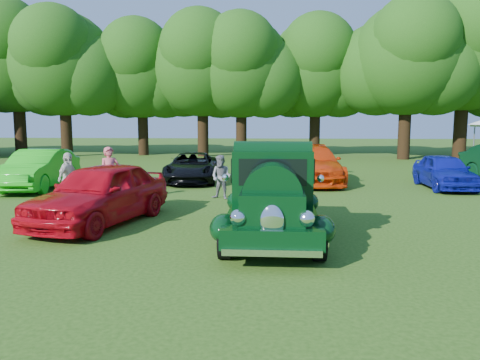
# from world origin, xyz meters

# --- Properties ---
(ground) EXTENTS (120.00, 120.00, 0.00)m
(ground) POSITION_xyz_m (0.00, 0.00, 0.00)
(ground) COLOR #234710
(ground) RESTS_ON ground
(hero_pickup) EXTENTS (2.38, 5.11, 2.00)m
(hero_pickup) POSITION_xyz_m (1.32, 0.20, 0.86)
(hero_pickup) COLOR black
(hero_pickup) RESTS_ON ground
(red_convertible) EXTENTS (2.89, 4.93, 1.58)m
(red_convertible) POSITION_xyz_m (-3.07, 1.32, 0.79)
(red_convertible) COLOR #AE0713
(red_convertible) RESTS_ON ground
(back_car_lime) EXTENTS (1.90, 4.72, 1.52)m
(back_car_lime) POSITION_xyz_m (-7.69, 7.14, 0.76)
(back_car_lime) COLOR #1AA516
(back_car_lime) RESTS_ON ground
(back_car_black) EXTENTS (2.44, 4.69, 1.26)m
(back_car_black) POSITION_xyz_m (-2.16, 9.68, 0.63)
(back_car_black) COLOR black
(back_car_black) RESTS_ON ground
(back_car_orange) EXTENTS (2.48, 5.52, 1.57)m
(back_car_orange) POSITION_xyz_m (2.98, 9.76, 0.79)
(back_car_orange) COLOR red
(back_car_orange) RESTS_ON ground
(back_car_blue) EXTENTS (1.61, 3.95, 1.34)m
(back_car_blue) POSITION_xyz_m (7.97, 8.44, 0.67)
(back_car_blue) COLOR #0D1392
(back_car_blue) RESTS_ON ground
(spectator_pink) EXTENTS (0.78, 0.71, 1.78)m
(spectator_pink) POSITION_xyz_m (-4.00, 4.68, 0.89)
(spectator_pink) COLOR #C14F5B
(spectator_pink) RESTS_ON ground
(spectator_grey) EXTENTS (0.88, 0.79, 1.48)m
(spectator_grey) POSITION_xyz_m (-0.42, 5.37, 0.74)
(spectator_grey) COLOR slate
(spectator_grey) RESTS_ON ground
(spectator_white) EXTENTS (0.52, 1.01, 1.65)m
(spectator_white) POSITION_xyz_m (-5.04, 3.82, 0.83)
(spectator_white) COLOR beige
(spectator_white) RESTS_ON ground
(tree_line) EXTENTS (63.90, 10.72, 12.12)m
(tree_line) POSITION_xyz_m (1.02, 24.08, 6.84)
(tree_line) COLOR black
(tree_line) RESTS_ON ground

